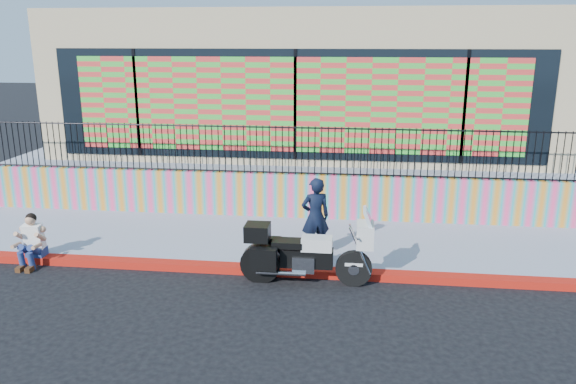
# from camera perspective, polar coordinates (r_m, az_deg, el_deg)

# --- Properties ---
(ground) EXTENTS (90.00, 90.00, 0.00)m
(ground) POSITION_cam_1_polar(r_m,az_deg,el_deg) (11.23, -1.61, -8.30)
(ground) COLOR black
(ground) RESTS_ON ground
(red_curb) EXTENTS (16.00, 0.30, 0.15)m
(red_curb) POSITION_cam_1_polar(r_m,az_deg,el_deg) (11.20, -1.61, -7.95)
(red_curb) COLOR #BA110D
(red_curb) RESTS_ON ground
(sidewalk) EXTENTS (16.00, 3.00, 0.15)m
(sidewalk) POSITION_cam_1_polar(r_m,az_deg,el_deg) (12.72, -0.51, -5.02)
(sidewalk) COLOR gray
(sidewalk) RESTS_ON ground
(mural_wall) EXTENTS (16.00, 0.20, 1.10)m
(mural_wall) POSITION_cam_1_polar(r_m,az_deg,el_deg) (14.03, 0.32, -0.36)
(mural_wall) COLOR #FF4381
(mural_wall) RESTS_ON sidewalk
(metal_fence) EXTENTS (15.80, 0.04, 1.20)m
(metal_fence) POSITION_cam_1_polar(r_m,az_deg,el_deg) (13.77, 0.33, 4.25)
(metal_fence) COLOR black
(metal_fence) RESTS_ON mural_wall
(elevated_platform) EXTENTS (16.00, 10.00, 1.25)m
(elevated_platform) POSITION_cam_1_polar(r_m,az_deg,el_deg) (18.98, 2.10, 3.58)
(elevated_platform) COLOR gray
(elevated_platform) RESTS_ON ground
(storefront_building) EXTENTS (14.00, 8.06, 4.00)m
(storefront_building) POSITION_cam_1_polar(r_m,az_deg,el_deg) (18.41, 2.12, 11.46)
(storefront_building) COLOR tan
(storefront_building) RESTS_ON elevated_platform
(police_motorcycle) EXTENTS (2.45, 0.81, 1.53)m
(police_motorcycle) POSITION_cam_1_polar(r_m,az_deg,el_deg) (10.59, 1.67, -6.06)
(police_motorcycle) COLOR black
(police_motorcycle) RESTS_ON ground
(police_officer) EXTENTS (0.70, 0.57, 1.64)m
(police_officer) POSITION_cam_1_polar(r_m,az_deg,el_deg) (11.52, 2.80, -2.52)
(police_officer) COLOR black
(police_officer) RESTS_ON sidewalk
(seated_man) EXTENTS (0.54, 0.71, 1.06)m
(seated_man) POSITION_cam_1_polar(r_m,az_deg,el_deg) (12.57, -24.71, -4.94)
(seated_man) COLOR navy
(seated_man) RESTS_ON ground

